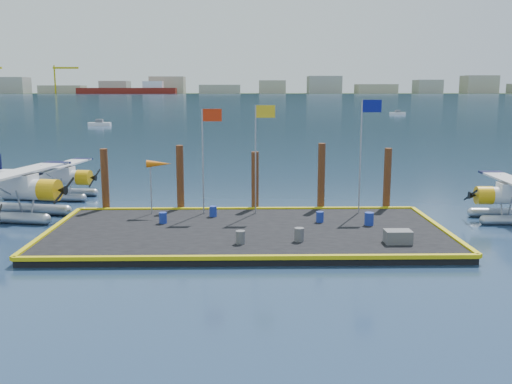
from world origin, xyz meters
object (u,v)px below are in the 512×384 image
at_px(drum_3, 240,237).
at_px(drum_4, 369,219).
at_px(drum_1, 299,235).
at_px(drum_5, 213,211).
at_px(flagpole_red, 206,145).
at_px(flagpole_yellow, 259,142).
at_px(flagpole_blue, 364,139).
at_px(windsock, 159,165).
at_px(piling_2, 255,183).
at_px(seaplane_b, 9,191).
at_px(piling_4, 387,181).
at_px(piling_1, 180,180).
at_px(drum_0, 163,218).
at_px(piling_0, 105,182).
at_px(drum_2, 320,217).
at_px(crate, 398,237).
at_px(piling_3, 321,179).
at_px(seaplane_c, 54,179).

bearing_deg(drum_3, drum_4, 27.54).
bearing_deg(drum_1, drum_5, 128.98).
bearing_deg(flagpole_red, flagpole_yellow, 0.00).
distance_m(flagpole_red, flagpole_blue, 8.99).
distance_m(drum_5, windsock, 4.09).
relative_size(drum_4, windsock, 0.22).
bearing_deg(flagpole_yellow, drum_3, -98.96).
bearing_deg(flagpole_blue, drum_1, -124.46).
bearing_deg(piling_2, drum_3, -95.82).
distance_m(seaplane_b, piling_4, 22.41).
xyz_separation_m(drum_1, flagpole_yellow, (-1.74, 6.20, 3.79)).
bearing_deg(drum_3, drum_5, 105.39).
distance_m(windsock, piling_1, 2.21).
distance_m(drum_0, drum_3, 5.91).
xyz_separation_m(flagpole_red, windsock, (-2.73, 0.00, -1.17)).
height_order(flagpole_yellow, piling_2, flagpole_yellow).
xyz_separation_m(seaplane_b, drum_0, (9.38, -3.18, -0.89)).
distance_m(piling_0, piling_2, 9.00).
relative_size(drum_4, piling_0, 0.17).
bearing_deg(drum_2, drum_3, -135.02).
bearing_deg(crate, piling_3, 107.02).
relative_size(drum_0, piling_3, 0.14).
xyz_separation_m(drum_0, drum_2, (8.45, 0.09, -0.01)).
height_order(drum_5, piling_2, piling_2).
xyz_separation_m(seaplane_c, crate, (20.35, -13.63, -0.63)).
height_order(drum_1, drum_5, drum_1).
relative_size(seaplane_b, flagpole_yellow, 1.66).
distance_m(flagpole_yellow, piling_1, 5.52).
bearing_deg(drum_5, drum_3, -74.61).
bearing_deg(flagpole_red, piling_0, 165.54).
bearing_deg(flagpole_blue, piling_4, 41.58).
bearing_deg(drum_0, flagpole_red, 47.16).
bearing_deg(drum_3, flagpole_red, 106.63).
bearing_deg(flagpole_yellow, drum_5, -162.77).
distance_m(crate, piling_3, 8.73).
bearing_deg(drum_3, piling_3, 59.38).
relative_size(seaplane_c, flagpole_red, 1.45).
height_order(drum_2, piling_4, piling_4).
xyz_separation_m(piling_0, piling_3, (13.00, 0.00, 0.15)).
distance_m(seaplane_b, drum_1, 17.79).
height_order(flagpole_yellow, piling_4, flagpole_yellow).
distance_m(flagpole_red, piling_0, 6.84).
distance_m(seaplane_b, piling_3, 18.42).
distance_m(seaplane_c, drum_2, 19.62).
xyz_separation_m(windsock, piling_0, (-3.47, 1.60, -1.23)).
xyz_separation_m(crate, piling_4, (1.48, 8.23, 1.29)).
bearing_deg(piling_1, flagpole_yellow, -18.79).
distance_m(drum_1, piling_1, 10.21).
xyz_separation_m(drum_3, drum_4, (6.78, 3.53, 0.03)).
xyz_separation_m(drum_3, piling_2, (0.83, 8.17, 1.20)).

